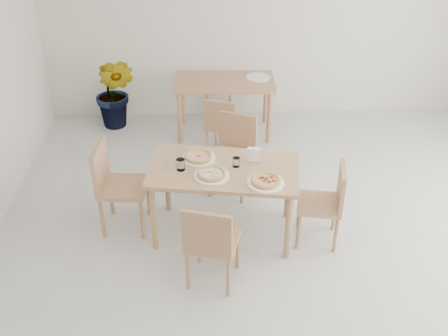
{
  "coord_description": "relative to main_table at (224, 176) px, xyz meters",
  "views": [
    {
      "loc": [
        -0.94,
        -3.46,
        3.31
      ],
      "look_at": [
        -0.71,
        0.73,
        0.75
      ],
      "focal_mm": 42.0,
      "sensor_mm": 36.0,
      "label": 1
    }
  ],
  "objects": [
    {
      "name": "main_table",
      "position": [
        0.0,
        0.0,
        0.0
      ],
      "size": [
        1.5,
        1.0,
        0.75
      ],
      "rotation": [
        0.0,
        0.0,
        -0.16
      ],
      "color": "tan",
      "rests_on": "ground"
    },
    {
      "name": "chair_south",
      "position": [
        -0.15,
        -0.74,
        -0.16
      ],
      "size": [
        0.53,
        0.53,
        0.85
      ],
      "rotation": [
        0.0,
        0.0,
        2.84
      ],
      "color": "tan",
      "rests_on": "ground"
    },
    {
      "name": "chair_north",
      "position": [
        0.16,
        0.81,
        -0.15
      ],
      "size": [
        0.57,
        0.57,
        0.87
      ],
      "rotation": [
        0.0,
        0.0,
        -0.41
      ],
      "color": "tan",
      "rests_on": "ground"
    },
    {
      "name": "chair_west",
      "position": [
        -1.07,
        0.16,
        -0.12
      ],
      "size": [
        0.5,
        0.5,
        0.93
      ],
      "rotation": [
        0.0,
        0.0,
        1.48
      ],
      "color": "tan",
      "rests_on": "ground"
    },
    {
      "name": "chair_east",
      "position": [
        0.97,
        -0.18,
        -0.18
      ],
      "size": [
        0.48,
        0.48,
        0.82
      ],
      "rotation": [
        0.0,
        0.0,
        -1.77
      ],
      "color": "tan",
      "rests_on": "ground"
    },
    {
      "name": "plate_margherita",
      "position": [
        -0.24,
        0.18,
        0.1
      ],
      "size": [
        0.32,
        0.32,
        0.02
      ],
      "primitive_type": "cylinder",
      "color": "white",
      "rests_on": "main_table"
    },
    {
      "name": "plate_mushroom",
      "position": [
        -0.12,
        -0.15,
        0.1
      ],
      "size": [
        0.33,
        0.33,
        0.02
      ],
      "primitive_type": "cylinder",
      "color": "white",
      "rests_on": "main_table"
    },
    {
      "name": "plate_pepperoni",
      "position": [
        0.36,
        -0.29,
        0.1
      ],
      "size": [
        0.33,
        0.33,
        0.02
      ],
      "primitive_type": "cylinder",
      "color": "white",
      "rests_on": "main_table"
    },
    {
      "name": "pizza_margherita",
      "position": [
        -0.24,
        0.18,
        0.12
      ],
      "size": [
        0.3,
        0.3,
        0.03
      ],
      "rotation": [
        0.0,
        0.0,
        -0.13
      ],
      "color": "#EABB6E",
      "rests_on": "plate_margherita"
    },
    {
      "name": "pizza_mushroom",
      "position": [
        -0.12,
        -0.15,
        0.12
      ],
      "size": [
        0.35,
        0.35,
        0.03
      ],
      "rotation": [
        0.0,
        0.0,
        -0.41
      ],
      "color": "#EABB6E",
      "rests_on": "plate_mushroom"
    },
    {
      "name": "pizza_pepperoni",
      "position": [
        0.36,
        -0.29,
        0.12
      ],
      "size": [
        0.31,
        0.31,
        0.03
      ],
      "rotation": [
        0.0,
        0.0,
        0.15
      ],
      "color": "#EABB6E",
      "rests_on": "plate_pepperoni"
    },
    {
      "name": "tumbler_a",
      "position": [
        -0.4,
        -0.01,
        0.15
      ],
      "size": [
        0.08,
        0.08,
        0.11
      ],
      "primitive_type": "cylinder",
      "color": "white",
      "rests_on": "main_table"
    },
    {
      "name": "tumbler_b",
      "position": [
        0.12,
        0.03,
        0.14
      ],
      "size": [
        0.07,
        0.07,
        0.09
      ],
      "primitive_type": "cylinder",
      "color": "white",
      "rests_on": "main_table"
    },
    {
      "name": "napkin_holder",
      "position": [
        0.29,
        0.1,
        0.16
      ],
      "size": [
        0.14,
        0.09,
        0.15
      ],
      "rotation": [
        0.0,
        0.0,
        -0.16
      ],
      "color": "silver",
      "rests_on": "main_table"
    },
    {
      "name": "fork_a",
      "position": [
        0.44,
        0.09,
        0.09
      ],
      "size": [
        0.09,
        0.15,
        0.01
      ],
      "primitive_type": "cube",
      "rotation": [
        0.0,
        0.0,
        -0.5
      ],
      "color": "silver",
      "rests_on": "main_table"
    },
    {
      "name": "fork_b",
      "position": [
        -0.55,
        0.08,
        0.09
      ],
      "size": [
        0.04,
        0.18,
        0.01
      ],
      "primitive_type": "cube",
      "rotation": [
        0.0,
        0.0,
        -0.15
      ],
      "color": "silver",
      "rests_on": "main_table"
    },
    {
      "name": "second_table",
      "position": [
        0.12,
        2.17,
        -0.01
      ],
      "size": [
        1.32,
        0.79,
        0.75
      ],
      "rotation": [
        0.0,
        0.0,
        -0.04
      ],
      "color": "tan",
      "rests_on": "ground"
    },
    {
      "name": "chair_back_s",
      "position": [
        0.06,
        1.51,
        -0.2
      ],
      "size": [
        0.51,
        0.51,
        0.8
      ],
      "rotation": [
        0.0,
        0.0,
        2.76
      ],
      "color": "tan",
      "rests_on": "ground"
    },
    {
      "name": "chair_back_n",
      "position": [
        0.11,
        2.89,
        -0.2
      ],
      "size": [
        0.46,
        0.46,
        0.8
      ],
      "rotation": [
        0.0,
        0.0,
        -0.18
      ],
      "color": "tan",
      "rests_on": "ground"
    },
    {
      "name": "plate_empty",
      "position": [
        0.57,
        2.23,
        0.1
      ],
      "size": [
        0.32,
        0.32,
        0.02
      ],
      "primitive_type": "cylinder",
      "color": "white",
      "rests_on": "second_table"
    },
    {
      "name": "potted_plant",
      "position": [
        -1.33,
        2.42,
        -0.15
      ],
      "size": [
        0.68,
        0.63,
        1.01
      ],
      "primitive_type": "imported",
      "rotation": [
        0.0,
        0.0,
        -0.39
      ],
      "color": "#31621D",
      "rests_on": "ground"
    }
  ]
}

